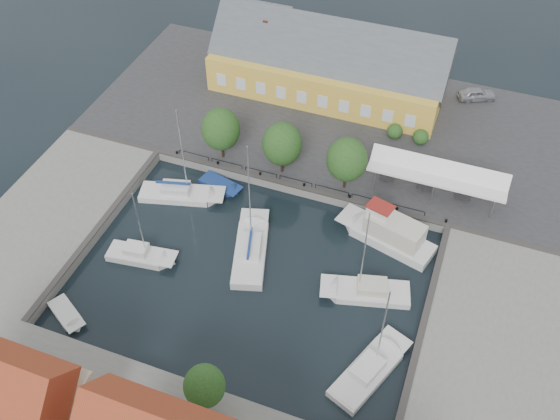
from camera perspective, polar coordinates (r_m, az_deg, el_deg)
name	(u,v)px	position (r m, az deg, el deg)	size (l,w,h in m)	color
ground	(258,263)	(60.26, -2.00, -4.83)	(140.00, 140.00, 0.00)	black
north_quay	(330,121)	(75.67, 4.55, 8.15)	(56.00, 26.00, 1.00)	#2D2D30
west_quay	(51,215)	(67.88, -20.17, -0.47)	(12.00, 24.00, 1.00)	slate
east_quay	(489,346)	(57.09, 18.58, -11.71)	(12.00, 24.00, 1.00)	slate
quay_edge_fittings	(276,221)	(62.36, -0.38, -1.06)	(56.00, 24.72, 0.40)	#383533
warehouse	(324,65)	(78.21, 4.05, 13.09)	(28.56, 14.00, 9.55)	gold
tent_canopy	(438,173)	(65.54, 14.23, 3.26)	(14.00, 4.00, 2.83)	white
quay_trees	(282,144)	(65.20, 0.20, 6.06)	(18.20, 4.20, 6.30)	black
car_silver	(477,94)	(81.27, 17.55, 10.08)	(1.84, 4.57, 1.56)	#ABACB3
car_red	(283,145)	(69.95, 0.29, 5.97)	(1.60, 4.59, 1.51)	#511612
center_sailboat	(251,251)	(60.78, -2.69, -3.75)	(5.58, 10.10, 13.35)	silver
trawler	(389,235)	(62.15, 9.93, -2.24)	(10.44, 5.57, 5.00)	silver
east_boat_b	(367,292)	(58.28, 7.99, -7.47)	(8.61, 4.70, 11.32)	silver
east_boat_c	(369,371)	(53.80, 8.12, -14.39)	(5.64, 8.88, 10.98)	silver
west_boat_a	(180,195)	(67.01, -9.13, 1.38)	(9.38, 4.82, 12.01)	silver
west_boat_c	(140,256)	(61.89, -12.64, -4.15)	(7.08, 3.07, 9.51)	silver
launch_sw	(67,315)	(59.61, -18.91, -9.08)	(4.64, 3.62, 0.98)	silver
launch_nw	(220,185)	(67.76, -5.50, 2.25)	(5.15, 3.06, 0.88)	navy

